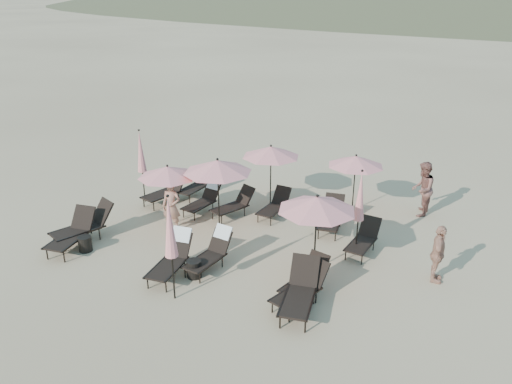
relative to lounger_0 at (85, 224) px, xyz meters
The scene contains 28 objects.
ground 4.65m from the lounger_0, ahead, with size 800.00×800.00×0.00m, color #D6BA8C.
lounger_0 is the anchor object (origin of this frame).
lounger_1 0.54m from the lounger_0, 81.36° to the right, with size 1.08×1.87×1.01m.
lounger_2 3.48m from the lounger_0, ahead, with size 0.95×1.78×1.06m.
lounger_3 4.21m from the lounger_0, ahead, with size 0.64×1.62×1.00m.
lounger_4 6.98m from the lounger_0, ahead, with size 0.95×1.70×0.93m.
lounger_5 7.04m from the lounger_0, ahead, with size 1.14×1.91×1.03m.
lounger_6 3.44m from the lounger_0, 86.70° to the left, with size 0.91×1.78×0.97m.
lounger_7 4.54m from the lounger_0, 81.12° to the left, with size 0.59×1.53×0.88m.
lounger_8 3.94m from the lounger_0, 62.83° to the left, with size 0.66×1.60×0.98m.
lounger_9 5.93m from the lounger_0, 47.08° to the left, with size 0.58×1.50×0.86m.
lounger_10 7.45m from the lounger_0, 36.26° to the left, with size 1.00×1.73×0.94m.
lounger_11 8.16m from the lounger_0, 25.61° to the left, with size 0.60×1.51×0.86m.
lounger_12 4.69m from the lounger_0, 52.35° to the left, with size 1.02×1.65×0.89m.
lounger_13 6.91m from the lounger_0, ahead, with size 0.79×1.56×0.86m.
umbrella_open_0 2.89m from the lounger_0, 55.41° to the left, with size 1.86×1.86×2.00m.
umbrella_open_1 4.30m from the lounger_0, 43.80° to the left, with size 2.11×2.11×2.27m.
umbrella_open_2 7.01m from the lounger_0, 15.86° to the left, with size 2.03×2.03×2.19m.
umbrella_open_3 6.39m from the lounger_0, 57.37° to the left, with size 1.98×1.98×2.13m.
umbrella_open_4 8.70m from the lounger_0, 45.14° to the left, with size 1.86×1.86×2.00m.
umbrella_closed_0 4.60m from the lounger_0, 13.87° to the right, with size 0.32×0.32×2.73m.
umbrella_closed_1 8.05m from the lounger_0, 24.16° to the left, with size 0.30×0.30×2.55m.
umbrella_closed_2 3.39m from the lounger_0, 99.17° to the left, with size 0.31×0.31×2.63m.
side_table_0 0.79m from the lounger_0, 43.73° to the right, with size 0.38×0.38×0.45m, color black.
side_table_1 4.07m from the lounger_0, ahead, with size 0.39×0.39×0.47m, color black.
beachgoer_a 2.59m from the lounger_0, 45.45° to the left, with size 0.58×0.38×1.60m, color #AA725C.
beachgoer_b 10.69m from the lounger_0, 40.60° to the left, with size 0.89×0.69×1.83m, color #8C5548.
beachgoer_c 9.94m from the lounger_0, 17.56° to the left, with size 0.91×0.38×1.55m, color tan.
Camera 1 is at (6.59, -8.86, 6.94)m, focal length 35.00 mm.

